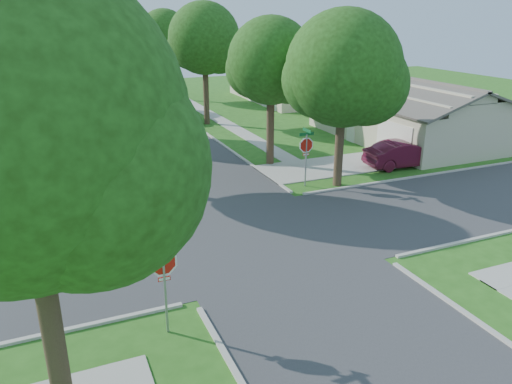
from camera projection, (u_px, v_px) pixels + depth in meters
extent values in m
plane|color=#275B18|center=(257.00, 237.00, 19.71)|extent=(100.00, 100.00, 0.00)
cube|color=#333335|center=(257.00, 237.00, 19.71)|extent=(7.00, 100.00, 0.02)
cube|color=#9E9B91|center=(205.00, 111.00, 44.43)|extent=(1.20, 40.00, 0.04)
cube|color=#9E9B91|center=(59.00, 123.00, 39.94)|extent=(1.20, 40.00, 0.04)
cube|color=#9E9B91|center=(334.00, 166.00, 28.75)|extent=(8.80, 3.60, 0.05)
cube|color=gray|center=(165.00, 290.00, 13.45)|extent=(0.06, 0.06, 2.70)
cylinder|color=white|center=(163.00, 263.00, 13.18)|extent=(1.05, 0.02, 1.05)
cylinder|color=#B5160C|center=(163.00, 263.00, 13.18)|extent=(0.90, 0.03, 0.90)
cube|color=#B5160C|center=(164.00, 279.00, 13.34)|extent=(0.34, 0.03, 0.12)
cube|color=white|center=(164.00, 279.00, 13.34)|extent=(0.30, 0.03, 0.08)
cube|color=#0C5426|center=(162.00, 244.00, 12.99)|extent=(0.80, 0.02, 0.16)
cube|color=#0C5426|center=(161.00, 237.00, 12.92)|extent=(0.02, 0.80, 0.16)
cube|color=gray|center=(306.00, 161.00, 25.05)|extent=(0.06, 0.06, 2.70)
cylinder|color=white|center=(306.00, 145.00, 24.77)|extent=(1.05, 0.02, 1.05)
cylinder|color=#B5160C|center=(306.00, 145.00, 24.77)|extent=(0.90, 0.03, 0.90)
cube|color=#B5160C|center=(306.00, 154.00, 24.93)|extent=(0.34, 0.03, 0.12)
cube|color=white|center=(306.00, 154.00, 24.93)|extent=(0.30, 0.03, 0.08)
cube|color=#0C5426|center=(307.00, 134.00, 24.58)|extent=(0.80, 0.02, 0.16)
cube|color=#0C5426|center=(307.00, 130.00, 24.52)|extent=(0.02, 0.80, 0.16)
cylinder|color=#38281C|center=(270.00, 131.00, 28.55)|extent=(0.44, 0.44, 3.95)
sphere|color=#1B3A0E|center=(271.00, 61.00, 27.22)|extent=(4.80, 4.80, 4.80)
sphere|color=#1B3A0E|center=(288.00, 72.00, 27.32)|extent=(3.46, 3.46, 3.46)
sphere|color=#1B3A0E|center=(255.00, 69.00, 27.63)|extent=(3.26, 3.26, 3.26)
cylinder|color=#38281C|center=(206.00, 97.00, 38.87)|extent=(0.44, 0.44, 4.30)
sphere|color=#1B3A0E|center=(204.00, 38.00, 37.38)|extent=(5.40, 5.40, 5.40)
sphere|color=#1B3A0E|center=(219.00, 48.00, 37.49)|extent=(3.89, 3.89, 3.89)
sphere|color=#1B3A0E|center=(192.00, 45.00, 37.85)|extent=(3.67, 3.67, 3.67)
cylinder|color=#38281C|center=(167.00, 78.00, 50.12)|extent=(0.44, 0.44, 4.20)
sphere|color=#1B3A0E|center=(164.00, 35.00, 48.71)|extent=(5.00, 5.00, 5.00)
sphere|color=#1B3A0E|center=(175.00, 42.00, 48.82)|extent=(3.60, 3.60, 3.60)
sphere|color=#1B3A0E|center=(156.00, 40.00, 49.15)|extent=(3.40, 3.40, 3.40)
cylinder|color=#38281C|center=(100.00, 144.00, 25.04)|extent=(0.44, 0.44, 4.25)
sphere|color=#1B3A0E|center=(91.00, 57.00, 23.59)|extent=(5.20, 5.20, 5.20)
sphere|color=#1B3A0E|center=(113.00, 72.00, 23.69)|extent=(3.74, 3.74, 3.74)
sphere|color=#1B3A0E|center=(74.00, 68.00, 24.04)|extent=(3.54, 3.54, 3.54)
cylinder|color=#38281C|center=(80.00, 104.00, 35.38)|extent=(0.44, 0.44, 4.44)
sphere|color=#1B3A0E|center=(72.00, 37.00, 33.83)|extent=(5.60, 5.60, 5.60)
sphere|color=#1B3A0E|center=(89.00, 48.00, 33.94)|extent=(4.03, 4.03, 4.03)
sphere|color=#1B3A0E|center=(59.00, 45.00, 34.31)|extent=(3.81, 3.81, 3.81)
cylinder|color=#38281C|center=(68.00, 85.00, 46.71)|extent=(0.44, 0.44, 3.90)
sphere|color=#1B3A0E|center=(63.00, 42.00, 45.42)|extent=(4.60, 4.60, 4.60)
sphere|color=#1B3A0E|center=(73.00, 49.00, 45.51)|extent=(3.31, 3.31, 3.31)
sphere|color=#1B3A0E|center=(55.00, 48.00, 45.82)|extent=(3.13, 3.13, 3.13)
cylinder|color=#38281C|center=(54.00, 343.00, 10.20)|extent=(0.44, 0.44, 4.04)
sphere|color=#1B3A0E|center=(18.00, 126.00, 8.66)|extent=(6.00, 6.00, 6.00)
sphere|color=#1B3A0E|center=(90.00, 169.00, 8.78)|extent=(4.32, 4.32, 4.32)
cylinder|color=#38281C|center=(339.00, 152.00, 25.06)|extent=(0.44, 0.44, 3.54)
sphere|color=#1B3A0E|center=(344.00, 68.00, 23.66)|extent=(5.60, 5.60, 5.60)
sphere|color=#1B3A0E|center=(367.00, 84.00, 23.78)|extent=(4.03, 4.03, 4.03)
sphere|color=#1B3A0E|center=(320.00, 80.00, 24.15)|extent=(3.81, 3.81, 3.81)
cube|color=#B8AF91|center=(406.00, 119.00, 34.64)|extent=(8.00, 13.00, 2.80)
cube|color=#4B4640|center=(432.00, 87.00, 34.68)|extent=(4.42, 13.60, 1.56)
cube|color=#4B4640|center=(385.00, 90.00, 33.20)|extent=(4.42, 13.60, 1.56)
cube|color=silver|center=(393.00, 141.00, 29.88)|extent=(0.06, 3.20, 2.20)
cube|color=silver|center=(351.00, 127.00, 33.85)|extent=(0.06, 0.90, 2.00)
cube|color=#1E2633|center=(332.00, 112.00, 35.91)|extent=(0.06, 1.80, 1.10)
cube|color=#B8AF91|center=(289.00, 85.00, 50.20)|extent=(8.00, 13.00, 2.80)
cube|color=#4B4640|center=(308.00, 64.00, 50.24)|extent=(4.42, 13.60, 1.56)
cube|color=#4B4640|center=(272.00, 65.00, 48.77)|extent=(4.42, 13.60, 1.56)
cube|color=silver|center=(269.00, 96.00, 45.45)|extent=(0.06, 3.20, 2.20)
cube|color=silver|center=(250.00, 91.00, 49.42)|extent=(0.06, 0.90, 2.00)
cube|color=#1E2633|center=(240.00, 82.00, 51.48)|extent=(0.06, 1.80, 1.10)
imported|color=#571227|center=(404.00, 154.00, 28.45)|extent=(4.67, 1.95, 1.50)
imported|color=black|center=(181.00, 110.00, 40.58)|extent=(2.43, 4.97, 1.63)
imported|color=black|center=(99.00, 96.00, 48.21)|extent=(2.01, 4.75, 1.37)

